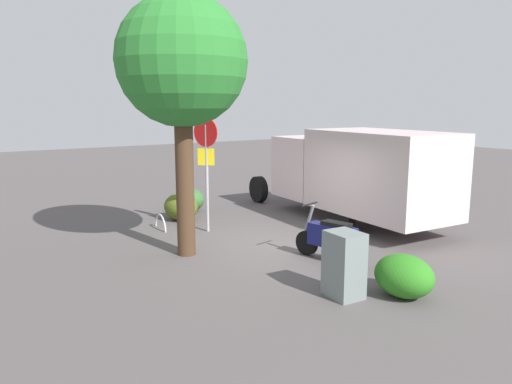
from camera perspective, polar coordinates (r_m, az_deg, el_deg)
The scene contains 10 objects.
ground_plane at distance 12.02m, azimuth 2.70°, elevation -6.06°, with size 60.00×60.00×0.00m, color #524B4B.
box_truck_near at distance 14.31m, azimuth 11.45°, elevation 2.58°, with size 7.46×2.73×2.66m.
motorcycle at distance 10.71m, azimuth 8.79°, elevation -5.31°, with size 1.79×0.69×1.20m.
stop_sign at distance 12.88m, azimuth -5.82°, elevation 4.14°, with size 0.71×0.33×3.03m.
street_tree at distance 10.85m, azimuth -8.62°, elevation 14.57°, with size 2.82×2.82×5.68m.
utility_cabinet at distance 8.80m, azimuth 10.21°, elevation -8.32°, with size 0.64×0.52×1.18m, color slate.
bike_rack_hoop at distance 13.67m, azimuth -11.04°, elevation -4.25°, with size 0.85×0.85×0.05m, color #B7B7BC.
shrub_near_sign at distance 14.55m, azimuth -8.73°, elevation -1.71°, with size 1.16×0.95×0.79m, color #4B5A1B.
shrub_mid_verge at distance 9.12m, azimuth 16.84°, elevation -9.33°, with size 1.11×0.91×0.76m, color #2C7B1E.
shrub_by_tree at distance 15.75m, azimuth -7.75°, elevation -0.86°, with size 1.09×0.89×0.74m, color #366330.
Camera 1 is at (-9.20, 6.97, 3.35)m, focal length 34.36 mm.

